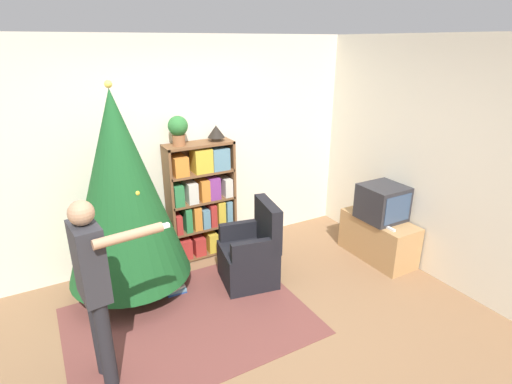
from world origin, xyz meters
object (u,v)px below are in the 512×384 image
(armchair, at_px, (251,255))
(potted_plant, at_px, (178,128))
(standing_person, at_px, (94,281))
(television, at_px, (383,203))
(table_lamp, at_px, (216,132))
(christmas_tree, at_px, (122,189))
(bookshelf, at_px, (202,202))

(armchair, relative_size, potted_plant, 2.80)
(armchair, distance_m, standing_person, 1.87)
(television, height_order, table_lamp, table_lamp)
(potted_plant, bearing_deg, television, -28.71)
(potted_plant, relative_size, table_lamp, 1.64)
(potted_plant, bearing_deg, standing_person, -128.91)
(television, height_order, christmas_tree, christmas_tree)
(armchair, bearing_deg, bookshelf, -153.65)
(christmas_tree, bearing_deg, bookshelf, 20.98)
(bookshelf, distance_m, christmas_tree, 1.14)
(christmas_tree, xyz_separation_m, table_lamp, (1.19, 0.38, 0.36))
(armchair, height_order, table_lamp, table_lamp)
(armchair, bearing_deg, television, 89.91)
(television, relative_size, potted_plant, 1.45)
(television, xyz_separation_m, standing_person, (-3.26, -0.35, 0.17))
(potted_plant, bearing_deg, christmas_tree, -152.77)
(bookshelf, distance_m, standing_person, 2.06)
(christmas_tree, distance_m, table_lamp, 1.30)
(bookshelf, bearing_deg, potted_plant, 177.61)
(television, relative_size, christmas_tree, 0.22)
(christmas_tree, relative_size, armchair, 2.39)
(table_lamp, bearing_deg, potted_plant, 180.00)
(television, bearing_deg, christmas_tree, 164.99)
(standing_person, xyz_separation_m, table_lamp, (1.65, 1.48, 0.63))
(television, distance_m, potted_plant, 2.52)
(bookshelf, bearing_deg, armchair, -74.22)
(armchair, bearing_deg, potted_plant, -140.47)
(armchair, distance_m, table_lamp, 1.47)
(armchair, bearing_deg, christmas_tree, -100.01)
(table_lamp, bearing_deg, television, -35.03)
(armchair, height_order, standing_person, standing_person)
(television, height_order, armchair, television)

